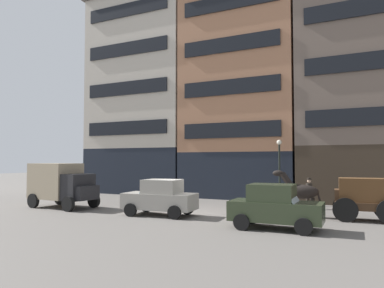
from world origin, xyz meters
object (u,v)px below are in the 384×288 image
streetlamp_curbside (279,162)px  pedestrian_officer (309,192)px  sedan_dark (160,198)px  sedan_light (275,207)px  delivery_truck_near (62,184)px  cargo_wagon (365,196)px  draft_horse (299,191)px

streetlamp_curbside → pedestrian_officer: bearing=-33.0°
sedan_dark → sedan_light: size_ratio=1.02×
pedestrian_officer → sedan_dark: bearing=-137.4°
delivery_truck_near → sedan_dark: size_ratio=1.17×
sedan_dark → sedan_light: 6.17m
pedestrian_officer → sedan_light: bearing=-93.3°
delivery_truck_near → sedan_dark: bearing=-0.7°
cargo_wagon → sedan_light: size_ratio=0.81×
draft_horse → streetlamp_curbside: size_ratio=0.57×
cargo_wagon → pedestrian_officer: 4.36m
draft_horse → sedan_dark: 7.00m
draft_horse → cargo_wagon: bearing=0.1°
sedan_light → pedestrian_officer: (0.41, 7.00, 0.07)m
cargo_wagon → draft_horse: size_ratio=1.28×
delivery_truck_near → streetlamp_curbside: bearing=32.2°
cargo_wagon → sedan_dark: size_ratio=0.79×
sedan_dark → pedestrian_officer: 8.81m
cargo_wagon → streetlamp_curbside: streetlamp_curbside is taller
pedestrian_officer → draft_horse: bearing=-90.8°
cargo_wagon → delivery_truck_near: (-16.24, -2.63, 0.28)m
delivery_truck_near → streetlamp_curbside: streetlamp_curbside is taller
cargo_wagon → streetlamp_curbside: size_ratio=0.73×
draft_horse → sedan_light: 3.79m
draft_horse → sedan_dark: size_ratio=0.62×
sedan_light → delivery_truck_near: bearing=175.0°
sedan_dark → pedestrian_officer: size_ratio=2.13×
cargo_wagon → streetlamp_curbside: 6.83m
draft_horse → delivery_truck_near: (-13.29, -2.62, 0.15)m
cargo_wagon → sedan_dark: bearing=-163.9°
delivery_truck_near → draft_horse: bearing=11.2°
delivery_truck_near → sedan_light: 12.98m
sedan_dark → streetlamp_curbside: streetlamp_curbside is taller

